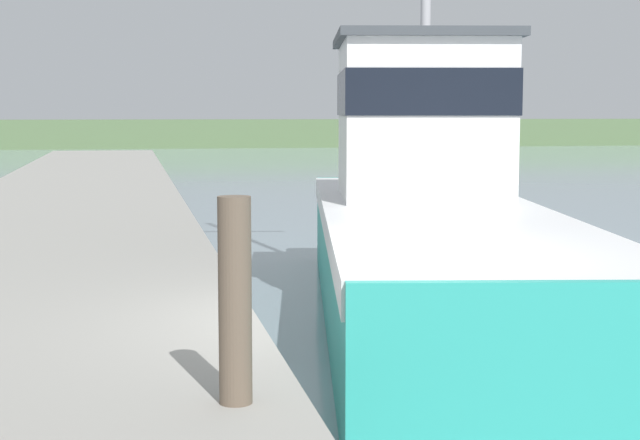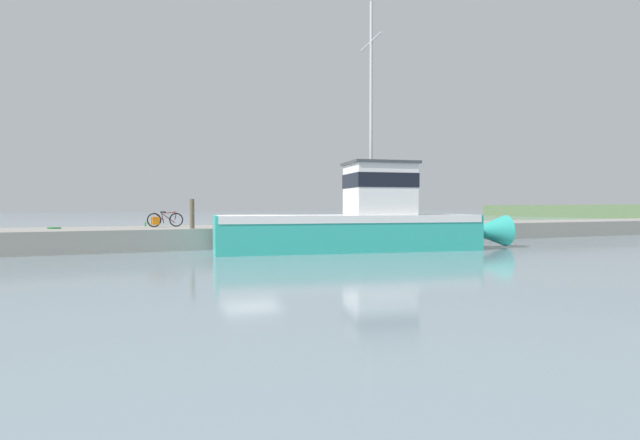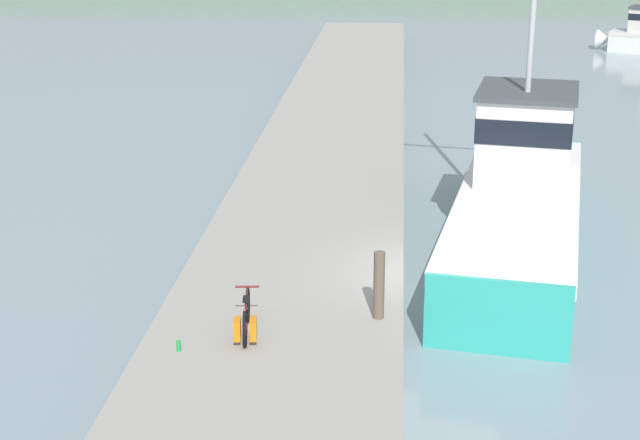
# 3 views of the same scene
# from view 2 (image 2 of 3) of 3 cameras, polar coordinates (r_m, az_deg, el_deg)

# --- Properties ---
(ground_plane) EXTENTS (320.00, 320.00, 0.00)m
(ground_plane) POSITION_cam_2_polar(r_m,az_deg,el_deg) (22.03, -7.90, -3.44)
(ground_plane) COLOR gray
(dock_pier) EXTENTS (4.65, 80.00, 0.94)m
(dock_pier) POSITION_cam_2_polar(r_m,az_deg,el_deg) (25.07, -9.93, -1.77)
(dock_pier) COLOR gray
(dock_pier) RESTS_ON ground_plane
(fishing_boat_main) EXTENTS (4.74, 13.63, 10.79)m
(fishing_boat_main) POSITION_cam_2_polar(r_m,az_deg,el_deg) (21.82, 4.97, -0.06)
(fishing_boat_main) COLOR teal
(fishing_boat_main) RESTS_ON ground_plane
(bicycle_touring) EXTENTS (0.53, 1.70, 0.74)m
(bicycle_touring) POSITION_cam_2_polar(r_m,az_deg,el_deg) (24.93, -17.62, 0.01)
(bicycle_touring) COLOR black
(bicycle_touring) RESTS_ON dock_pier
(mooring_post) EXTENTS (0.21, 0.21, 1.31)m
(mooring_post) POSITION_cam_2_polar(r_m,az_deg,el_deg) (22.74, -14.42, 0.70)
(mooring_post) COLOR brown
(mooring_post) RESTS_ON dock_pier
(hose_coil) EXTENTS (0.57, 0.57, 0.05)m
(hose_coil) POSITION_cam_2_polar(r_m,az_deg,el_deg) (24.96, -28.11, -0.81)
(hose_coil) COLOR #197A2D
(hose_coil) RESTS_ON dock_pier
(water_bottle_by_bike) EXTENTS (0.08, 0.08, 0.20)m
(water_bottle_by_bike) POSITION_cam_2_polar(r_m,az_deg,el_deg) (25.96, -19.34, -0.47)
(water_bottle_by_bike) COLOR green
(water_bottle_by_bike) RESTS_ON dock_pier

